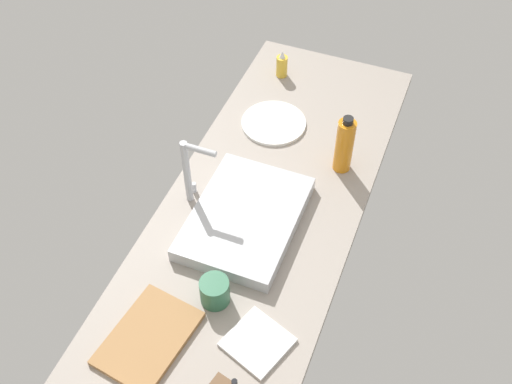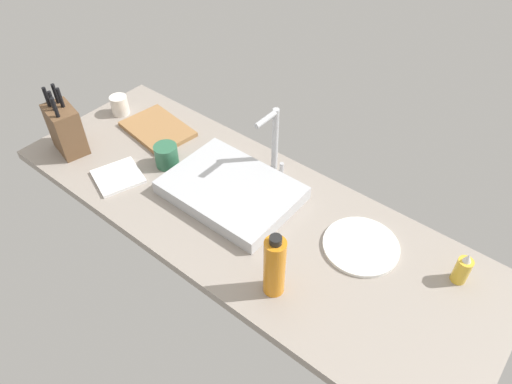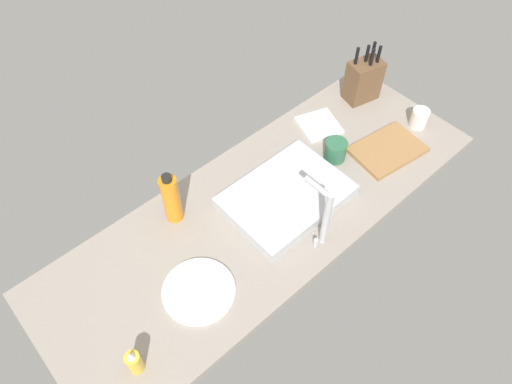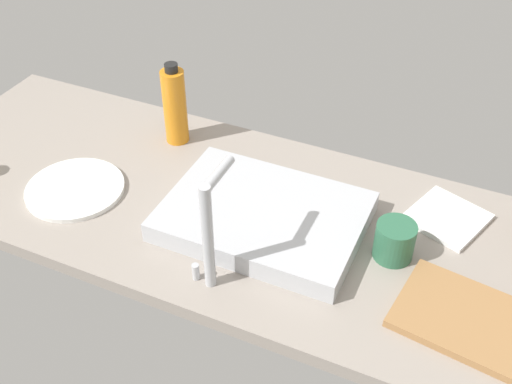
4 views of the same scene
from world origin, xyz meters
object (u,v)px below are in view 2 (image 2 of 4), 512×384
(dinner_plate, at_px, (361,246))
(ceramic_cup, at_px, (167,155))
(dish_towel, at_px, (118,177))
(soap_bottle, at_px, (462,269))
(knife_block, at_px, (65,129))
(faucet, at_px, (274,137))
(coffee_mug, at_px, (120,105))
(sink_basin, at_px, (231,190))
(water_bottle, at_px, (274,266))
(cutting_board, at_px, (158,129))

(dinner_plate, bearing_deg, ceramic_cup, -172.36)
(dish_towel, height_order, ceramic_cup, ceramic_cup)
(soap_bottle, bearing_deg, knife_block, -166.16)
(faucet, xyz_separation_m, coffee_mug, (-0.74, -0.12, -0.11))
(sink_basin, distance_m, faucet, 0.24)
(sink_basin, height_order, water_bottle, water_bottle)
(coffee_mug, xyz_separation_m, ceramic_cup, (0.41, -0.11, 0.00))
(knife_block, distance_m, coffee_mug, 0.29)
(faucet, bearing_deg, water_bottle, -52.31)
(sink_basin, xyz_separation_m, dinner_plate, (0.48, 0.08, -0.02))
(dinner_plate, bearing_deg, dish_towel, -162.45)
(faucet, relative_size, water_bottle, 1.13)
(faucet, height_order, ceramic_cup, faucet)
(sink_basin, bearing_deg, dinner_plate, 9.47)
(water_bottle, bearing_deg, coffee_mug, 163.97)
(faucet, xyz_separation_m, cutting_board, (-0.52, -0.11, -0.14))
(soap_bottle, distance_m, water_bottle, 0.56)
(ceramic_cup, bearing_deg, dish_towel, -117.27)
(faucet, xyz_separation_m, dinner_plate, (0.45, -0.12, -0.15))
(dinner_plate, xyz_separation_m, coffee_mug, (-1.19, 0.01, 0.03))
(faucet, distance_m, dish_towel, 0.59)
(cutting_board, bearing_deg, faucet, 11.55)
(cutting_board, xyz_separation_m, coffee_mug, (-0.22, -0.01, 0.03))
(soap_bottle, bearing_deg, sink_basin, -168.72)
(faucet, bearing_deg, cutting_board, -168.45)
(faucet, height_order, water_bottle, faucet)
(knife_block, relative_size, dish_towel, 1.65)
(knife_block, xyz_separation_m, ceramic_cup, (0.36, 0.17, -0.06))
(cutting_board, relative_size, dish_towel, 1.77)
(cutting_board, distance_m, dish_towel, 0.31)
(dish_towel, height_order, coffee_mug, coffee_mug)
(cutting_board, bearing_deg, knife_block, -120.35)
(faucet, height_order, dish_towel, faucet)
(dinner_plate, height_order, ceramic_cup, ceramic_cup)
(sink_basin, bearing_deg, water_bottle, -31.78)
(sink_basin, distance_m, ceramic_cup, 0.30)
(sink_basin, height_order, ceramic_cup, ceramic_cup)
(sink_basin, bearing_deg, faucet, 81.73)
(soap_bottle, xyz_separation_m, water_bottle, (-0.41, -0.37, 0.06))
(knife_block, height_order, soap_bottle, knife_block)
(water_bottle, bearing_deg, ceramic_cup, 163.34)
(knife_block, relative_size, soap_bottle, 2.29)
(cutting_board, relative_size, soap_bottle, 2.46)
(faucet, distance_m, water_bottle, 0.54)
(water_bottle, height_order, ceramic_cup, water_bottle)
(sink_basin, height_order, knife_block, knife_block)
(knife_block, height_order, ceramic_cup, knife_block)
(faucet, height_order, cutting_board, faucet)
(soap_bottle, relative_size, dinner_plate, 0.48)
(soap_bottle, bearing_deg, ceramic_cup, -170.55)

